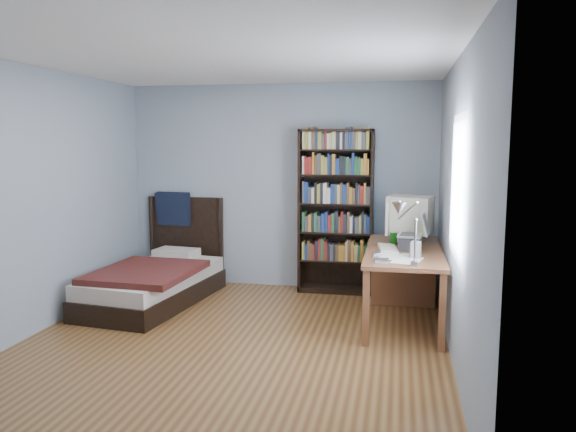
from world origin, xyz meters
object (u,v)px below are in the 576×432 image
(soda_can, at_px, (393,239))
(laptop, at_px, (412,239))
(bookshelf, at_px, (336,211))
(desk_lamp, at_px, (402,215))
(speaker, at_px, (416,250))
(keyboard, at_px, (388,249))
(bed, at_px, (157,278))
(desk, at_px, (403,269))
(crt_monitor, at_px, (410,215))

(soda_can, bearing_deg, laptop, -53.53)
(bookshelf, bearing_deg, desk_lamp, -69.93)
(speaker, bearing_deg, desk_lamp, -85.34)
(keyboard, distance_m, speaker, 0.45)
(soda_can, bearing_deg, bed, -178.48)
(desk_lamp, bearing_deg, laptop, 84.31)
(desk_lamp, relative_size, speaker, 3.80)
(desk, relative_size, soda_can, 13.17)
(desk_lamp, distance_m, bookshelf, 2.23)
(laptop, distance_m, keyboard, 0.26)
(bed, bearing_deg, desk, 6.91)
(desk, distance_m, bookshelf, 1.08)
(desk, relative_size, crt_monitor, 3.33)
(soda_can, height_order, bed, bed)
(crt_monitor, distance_m, keyboard, 0.67)
(desk, bearing_deg, bookshelf, 149.91)
(laptop, bearing_deg, desk_lamp, -95.69)
(speaker, xyz_separation_m, bookshelf, (-0.90, 1.39, 0.17))
(laptop, bearing_deg, desk, 98.06)
(desk_lamp, relative_size, soda_can, 4.64)
(keyboard, distance_m, bookshelf, 1.24)
(speaker, height_order, soda_can, speaker)
(crt_monitor, xyz_separation_m, bed, (-2.79, -0.33, -0.75))
(laptop, relative_size, bed, 0.18)
(keyboard, distance_m, bed, 2.64)
(laptop, height_order, soda_can, laptop)
(desk, xyz_separation_m, soda_can, (-0.11, -0.26, 0.37))
(desk_lamp, xyz_separation_m, keyboard, (-0.12, 1.04, -0.48))
(laptop, bearing_deg, bed, 176.40)
(desk_lamp, distance_m, soda_can, 1.42)
(crt_monitor, distance_m, laptop, 0.54)
(desk, distance_m, laptop, 0.66)
(desk, relative_size, bed, 0.84)
(crt_monitor, distance_m, speaker, 0.95)
(desk_lamp, relative_size, bed, 0.30)
(soda_can, bearing_deg, desk, 67.12)
(soda_can, bearing_deg, desk_lamp, -86.95)
(keyboard, bearing_deg, laptop, 9.68)
(keyboard, xyz_separation_m, bookshelf, (-0.64, 1.04, 0.23))
(desk_lamp, bearing_deg, soda_can, 93.05)
(crt_monitor, xyz_separation_m, bookshelf, (-0.85, 0.47, -0.03))
(desk, height_order, crt_monitor, crt_monitor)
(bookshelf, bearing_deg, desk, -30.09)
(bed, bearing_deg, speaker, -11.95)
(crt_monitor, distance_m, desk_lamp, 1.63)
(speaker, distance_m, bed, 2.95)
(bed, bearing_deg, crt_monitor, 6.71)
(desk, bearing_deg, speaker, -83.90)
(bed, bearing_deg, laptop, -3.60)
(bookshelf, relative_size, bed, 0.95)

